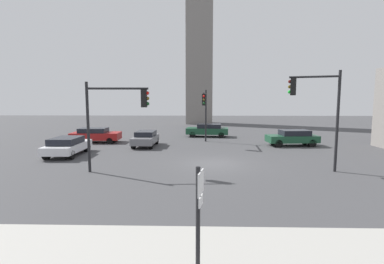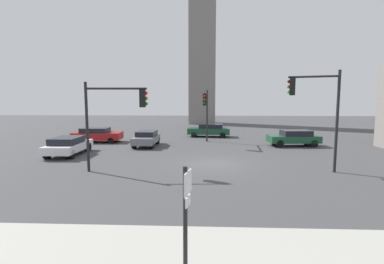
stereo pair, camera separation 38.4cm
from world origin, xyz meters
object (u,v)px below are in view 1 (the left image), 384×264
Objects in this scene: direction_sign at (199,213)px; car_3 at (95,135)px; traffic_light_1 at (205,106)px; car_0 at (146,138)px; car_1 at (67,146)px; traffic_light_0 at (116,109)px; car_2 at (208,130)px; traffic_light_2 at (316,102)px; car_4 at (293,137)px.

direction_sign is 0.56× the size of car_3.
car_3 is at bearing -89.02° from traffic_light_1.
car_1 is at bearing -47.98° from car_0.
traffic_light_0 reaches higher than car_3.
traffic_light_2 is at bearing 116.17° from car_2.
traffic_light_0 is (-4.69, 10.18, 1.89)m from direction_sign.
traffic_light_0 is 0.89× the size of traffic_light_2.
traffic_light_2 is at bearing -104.95° from car_1.
traffic_light_2 reaches higher than car_3.
car_2 is at bearing -45.42° from car_1.
direction_sign is 21.50m from car_4.
traffic_light_2 is at bearing 55.43° from car_0.
traffic_light_2 reaches higher than traffic_light_0.
car_4 is (7.82, -0.92, -2.76)m from traffic_light_1.
car_1 is at bearing 133.46° from traffic_light_0.
car_3 is at bearing -110.47° from car_0.
car_4 is (13.09, 0.58, 0.04)m from car_0.
car_3 is (-10.92, -4.58, -0.01)m from car_2.
direction_sign reaches higher than car_4.
direction_sign is 0.50× the size of traffic_light_0.
car_0 is at bearing -18.75° from traffic_light_2.
traffic_light_1 is 8.35m from car_4.
direction_sign is 0.45× the size of traffic_light_2.
traffic_light_0 reaches higher than traffic_light_1.
car_1 is at bearing 3.51° from traffic_light_2.
car_1 is 1.01× the size of car_4.
car_0 is 8.78m from car_2.
car_0 is at bearing 54.75° from car_2.
traffic_light_0 is 16.43m from car_4.
traffic_light_1 is 1.10× the size of car_4.
traffic_light_2 is 9.64m from car_4.
direction_sign is at bearing 93.08° from car_2.
traffic_light_2 is 1.22× the size of car_2.
car_3 is (-16.71, 10.46, -3.27)m from traffic_light_2.
traffic_light_0 is 7.53m from car_1.
traffic_light_1 is (0.50, 20.72, 1.82)m from direction_sign.
traffic_light_1 reaches higher than direction_sign.
direction_sign is 17.87m from car_1.
car_2 is at bearing 20.94° from car_3.
direction_sign is at bearing -147.87° from car_1.
traffic_light_0 reaches higher than car_1.
traffic_light_0 is at bearing 1.94° from car_0.
traffic_light_0 is 11.75m from traffic_light_1.
car_2 is (0.92, 25.90, -0.95)m from direction_sign.
car_1 is 0.97× the size of car_2.
car_4 reaches higher than car_3.
car_0 is (-5.27, -1.50, -2.80)m from traffic_light_1.
car_2 is (-5.79, 15.04, -3.25)m from traffic_light_2.
car_2 is 9.60m from car_4.
car_1 is 15.34m from car_2.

